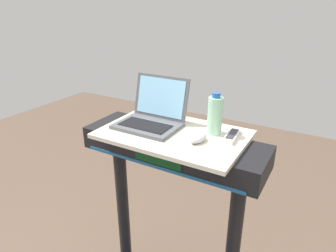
% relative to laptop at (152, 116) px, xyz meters
% --- Properties ---
extents(desk_board, '(0.68, 0.44, 0.02)m').
position_rel_laptop_xyz_m(desk_board, '(0.14, -0.03, -0.06)').
color(desk_board, beige).
rests_on(desk_board, treadmill_base).
extents(laptop, '(0.30, 0.27, 0.23)m').
position_rel_laptop_xyz_m(laptop, '(0.00, 0.00, 0.00)').
color(laptop, '#515459').
rests_on(laptop, desk_board).
extents(computer_mouse, '(0.08, 0.11, 0.03)m').
position_rel_laptop_xyz_m(computer_mouse, '(0.28, -0.06, -0.03)').
color(computer_mouse, '#B2B2B7').
rests_on(computer_mouse, desk_board).
extents(water_bottle, '(0.07, 0.07, 0.20)m').
position_rel_laptop_xyz_m(water_bottle, '(0.31, 0.06, 0.04)').
color(water_bottle, '#9EDBB2').
rests_on(water_bottle, desk_board).
extents(tv_remote, '(0.06, 0.16, 0.02)m').
position_rel_laptop_xyz_m(tv_remote, '(0.40, 0.05, -0.04)').
color(tv_remote, silver).
rests_on(tv_remote, desk_board).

